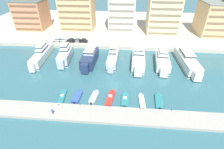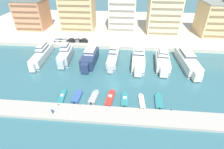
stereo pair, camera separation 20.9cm
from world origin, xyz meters
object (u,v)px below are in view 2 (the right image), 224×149
(yacht_ivory_center, at_px, (138,59))
(motorboat_teal_mid_right, at_px, (159,101))
(yacht_silver_center_left, at_px, (113,56))
(motorboat_grey_mid_left, at_px, (94,97))
(yacht_ivory_mid_right, at_px, (187,61))
(car_black_mid_left, at_px, (71,40))
(pedestrian_near_edge, at_px, (52,111))
(yacht_navy_mid_left, at_px, (90,58))
(yacht_silver_left, at_px, (65,55))
(yacht_ivory_center_right, at_px, (163,61))
(motorboat_teal_far_left, at_px, (62,97))
(motorboat_red_center_left, at_px, (110,98))
(motorboat_white_center_right, at_px, (142,101))
(motorboat_blue_left, at_px, (77,96))
(motorboat_teal_center, at_px, (125,100))
(yacht_white_far_left, at_px, (42,55))
(car_silver_far_left, at_px, (58,40))
(car_grey_center_left, at_px, (78,40))
(car_silver_left, at_px, (64,40))
(car_black_center, at_px, (84,40))

(yacht_ivory_center, bearing_deg, motorboat_teal_mid_right, -76.19)
(yacht_silver_center_left, xyz_separation_m, motorboat_grey_mid_left, (-3.77, -23.99, -1.84))
(yacht_ivory_mid_right, relative_size, car_black_mid_left, 5.53)
(pedestrian_near_edge, bearing_deg, motorboat_teal_mid_right, 15.76)
(yacht_navy_mid_left, bearing_deg, motorboat_teal_mid_right, -40.85)
(yacht_ivory_center, bearing_deg, yacht_silver_left, 178.03)
(yacht_silver_center_left, relative_size, yacht_ivory_center_right, 1.07)
(yacht_silver_left, bearing_deg, motorboat_teal_far_left, -75.05)
(motorboat_red_center_left, height_order, motorboat_white_center_right, motorboat_red_center_left)
(motorboat_teal_far_left, distance_m, motorboat_blue_left, 4.53)
(yacht_silver_left, xyz_separation_m, motorboat_white_center_right, (29.97, -23.21, -2.25))
(motorboat_blue_left, distance_m, motorboat_teal_center, 14.31)
(yacht_white_far_left, distance_m, motorboat_red_center_left, 37.95)
(motorboat_white_center_right, height_order, motorboat_teal_mid_right, motorboat_white_center_right)
(yacht_silver_center_left, relative_size, pedestrian_near_edge, 11.56)
(car_silver_far_left, relative_size, car_black_mid_left, 1.00)
(yacht_silver_center_left, relative_size, car_silver_far_left, 4.70)
(yacht_silver_left, xyz_separation_m, motorboat_grey_mid_left, (15.84, -22.75, -2.12))
(motorboat_teal_far_left, height_order, motorboat_red_center_left, motorboat_red_center_left)
(motorboat_red_center_left, bearing_deg, motorboat_white_center_right, -4.31)
(yacht_navy_mid_left, height_order, motorboat_teal_mid_right, yacht_navy_mid_left)
(car_silver_far_left, xyz_separation_m, car_black_mid_left, (6.86, -0.18, 0.00))
(car_silver_far_left, bearing_deg, car_grey_center_left, 2.63)
(yacht_white_far_left, xyz_separation_m, pedestrian_near_edge, (16.20, -30.57, -0.63))
(yacht_ivory_mid_right, relative_size, motorboat_teal_center, 3.42)
(motorboat_grey_mid_left, bearing_deg, car_silver_far_left, 122.53)
(car_black_mid_left, bearing_deg, car_silver_far_left, 178.50)
(motorboat_teal_mid_right, bearing_deg, car_silver_left, 136.26)
(yacht_ivory_mid_right, height_order, car_black_mid_left, yacht_ivory_mid_right)
(motorboat_teal_far_left, distance_m, pedestrian_near_edge, 7.32)
(yacht_silver_center_left, relative_size, motorboat_blue_left, 3.06)
(motorboat_teal_center, bearing_deg, motorboat_blue_left, 179.62)
(motorboat_teal_far_left, bearing_deg, motorboat_teal_mid_right, 1.82)
(yacht_ivory_center_right, relative_size, motorboat_blue_left, 2.85)
(yacht_white_far_left, distance_m, car_black_center, 21.67)
(yacht_white_far_left, distance_m, motorboat_white_center_right, 46.14)
(pedestrian_near_edge, bearing_deg, yacht_silver_center_left, 67.34)
(car_silver_left, bearing_deg, car_grey_center_left, 1.93)
(motorboat_teal_mid_right, bearing_deg, car_silver_far_left, 138.52)
(car_silver_left, height_order, pedestrian_near_edge, car_silver_left)
(yacht_ivory_mid_right, distance_m, car_grey_center_left, 50.82)
(yacht_navy_mid_left, distance_m, motorboat_blue_left, 21.59)
(yacht_ivory_center_right, height_order, motorboat_teal_far_left, yacht_ivory_center_right)
(yacht_ivory_center_right, bearing_deg, motorboat_white_center_right, -111.79)
(motorboat_teal_center, xyz_separation_m, car_black_center, (-21.19, 39.49, 2.17))
(motorboat_red_center_left, height_order, motorboat_teal_center, same)
(car_silver_left, bearing_deg, motorboat_red_center_left, -55.72)
(yacht_silver_center_left, relative_size, car_black_center, 4.70)
(yacht_navy_mid_left, relative_size, yacht_ivory_center, 0.92)
(yacht_navy_mid_left, height_order, motorboat_teal_far_left, yacht_navy_mid_left)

